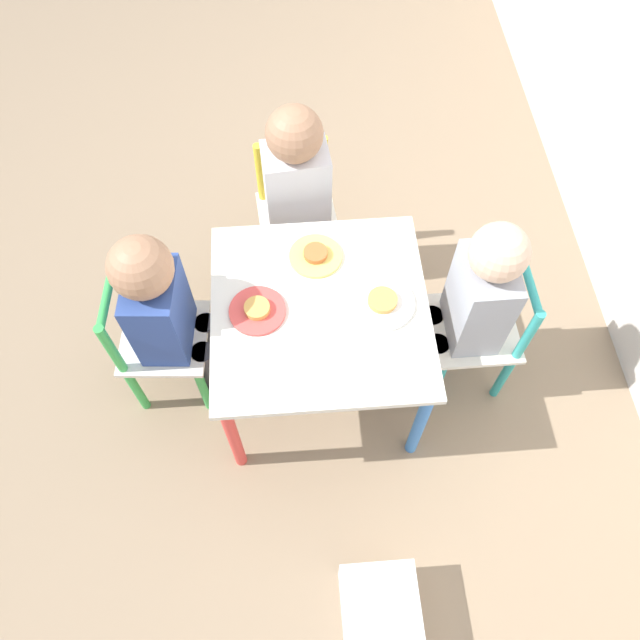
# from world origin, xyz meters

# --- Properties ---
(ground_plane) EXTENTS (6.00, 6.00, 0.00)m
(ground_plane) POSITION_xyz_m (0.00, 0.00, 0.00)
(ground_plane) COLOR #8C755B
(kids_table) EXTENTS (0.61, 0.61, 0.46)m
(kids_table) POSITION_xyz_m (0.00, 0.00, 0.39)
(kids_table) COLOR silver
(kids_table) RESTS_ON ground_plane
(chair_yellow) EXTENTS (0.28, 0.28, 0.52)m
(chair_yellow) POSITION_xyz_m (-0.49, -0.04, 0.26)
(chair_yellow) COLOR silver
(chair_yellow) RESTS_ON ground_plane
(chair_green) EXTENTS (0.28, 0.28, 0.52)m
(chair_green) POSITION_xyz_m (-0.04, -0.49, 0.26)
(chair_green) COLOR silver
(chair_green) RESTS_ON ground_plane
(chair_teal) EXTENTS (0.26, 0.26, 0.52)m
(chair_teal) POSITION_xyz_m (-0.00, 0.50, 0.26)
(chair_teal) COLOR silver
(chair_teal) RESTS_ON ground_plane
(child_left) EXTENTS (0.22, 0.21, 0.76)m
(child_left) POSITION_xyz_m (-0.43, -0.04, 0.46)
(child_left) COLOR #4C608E
(child_left) RESTS_ON ground_plane
(child_front) EXTENTS (0.21, 0.22, 0.73)m
(child_front) POSITION_xyz_m (-0.03, -0.43, 0.45)
(child_front) COLOR #38383D
(child_front) RESTS_ON ground_plane
(child_back) EXTENTS (0.20, 0.21, 0.75)m
(child_back) POSITION_xyz_m (-0.00, 0.44, 0.45)
(child_back) COLOR #4C608E
(child_back) RESTS_ON ground_plane
(plate_left) EXTENTS (0.16, 0.16, 0.03)m
(plate_left) POSITION_xyz_m (-0.17, 0.00, 0.47)
(plate_left) COLOR #EADB66
(plate_left) RESTS_ON kids_table
(plate_front) EXTENTS (0.16, 0.16, 0.03)m
(plate_front) POSITION_xyz_m (-0.00, -0.17, 0.47)
(plate_front) COLOR #E54C47
(plate_front) RESTS_ON kids_table
(plate_back) EXTENTS (0.18, 0.18, 0.03)m
(plate_back) POSITION_xyz_m (0.00, 0.17, 0.47)
(plate_back) COLOR white
(plate_back) RESTS_ON kids_table
(storage_bin) EXTENTS (0.25, 0.20, 0.17)m
(storage_bin) POSITION_xyz_m (0.76, 0.11, 0.08)
(storage_bin) COLOR silver
(storage_bin) RESTS_ON ground_plane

